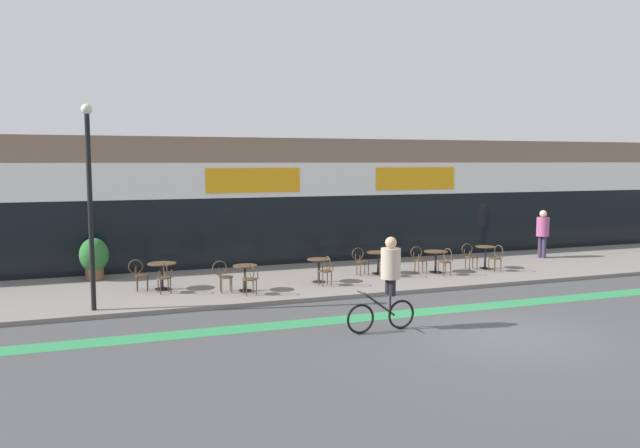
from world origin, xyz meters
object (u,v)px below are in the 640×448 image
(bistro_table_4, at_px, (436,257))
(cafe_chair_5_near, at_px, (497,256))
(bistro_table_1, at_px, (245,273))
(lamp_post, at_px, (90,192))
(cafe_chair_2_near, at_px, (326,269))
(cafe_chair_0_near, at_px, (165,275))
(cyclist_0, at_px, (388,276))
(bistro_table_3, at_px, (378,258))
(bistro_table_2, at_px, (319,266))
(cafe_chair_1_side, at_px, (223,274))
(cafe_chair_4_near, at_px, (446,260))
(cafe_chair_3_side, at_px, (360,259))
(pedestrian_near_end, at_px, (543,230))
(cafe_chair_4_side, at_px, (419,258))
(cafe_chair_1_near, at_px, (251,277))
(bistro_table_5, at_px, (485,253))
(cafe_chair_5_side, at_px, (469,254))
(cafe_chair_3_near, at_px, (387,261))
(planter_pot, at_px, (94,258))
(bistro_table_0, at_px, (162,270))
(cafe_chair_0_side, at_px, (139,273))

(bistro_table_4, height_order, cafe_chair_5_near, cafe_chair_5_near)
(bistro_table_1, relative_size, lamp_post, 0.15)
(bistro_table_1, bearing_deg, cafe_chair_2_near, -3.54)
(cafe_chair_0_near, bearing_deg, bistro_table_4, -95.14)
(cyclist_0, bearing_deg, cafe_chair_2_near, -96.59)
(bistro_table_3, height_order, cafe_chair_0_near, cafe_chair_0_near)
(bistro_table_2, bearing_deg, bistro_table_4, 3.39)
(cafe_chair_1_side, xyz_separation_m, cafe_chair_4_near, (7.20, 0.10, 0.00))
(cafe_chair_1_side, distance_m, cafe_chair_3_side, 4.81)
(lamp_post, xyz_separation_m, pedestrian_near_end, (16.02, 3.07, -1.83))
(bistro_table_1, relative_size, cafe_chair_2_near, 0.81)
(bistro_table_4, xyz_separation_m, cafe_chair_1_side, (-7.19, -0.72, 0.00))
(bistro_table_3, relative_size, cafe_chair_5_near, 0.81)
(bistro_table_1, bearing_deg, cafe_chair_4_side, 6.99)
(cafe_chair_1_side, relative_size, lamp_post, 0.18)
(cafe_chair_0_near, height_order, cafe_chair_4_side, same)
(cafe_chair_1_near, xyz_separation_m, cafe_chair_5_near, (8.55, 0.80, 0.00))
(bistro_table_1, relative_size, cafe_chair_3_side, 0.81)
(bistro_table_1, distance_m, bistro_table_5, 8.58)
(bistro_table_1, height_order, cafe_chair_5_side, cafe_chair_5_side)
(bistro_table_3, distance_m, bistro_table_5, 3.88)
(bistro_table_3, xyz_separation_m, cafe_chair_1_side, (-5.30, -1.13, -0.00))
(cafe_chair_3_near, distance_m, cafe_chair_4_near, 1.95)
(bistro_table_5, distance_m, planter_pot, 12.76)
(bistro_table_3, bearing_deg, planter_pot, 166.79)
(pedestrian_near_end, bearing_deg, lamp_post, 0.06)
(cafe_chair_4_near, bearing_deg, pedestrian_near_end, -75.91)
(bistro_table_0, height_order, cafe_chair_5_side, cafe_chair_5_side)
(bistro_table_0, relative_size, lamp_post, 0.16)
(planter_pot, bearing_deg, cafe_chair_1_near, -43.43)
(bistro_table_4, relative_size, cafe_chair_0_side, 0.86)
(cafe_chair_1_near, bearing_deg, bistro_table_2, -69.76)
(cafe_chair_0_side, relative_size, planter_pot, 0.69)
(bistro_table_3, distance_m, cafe_chair_0_side, 7.48)
(bistro_table_4, height_order, cafe_chair_1_near, cafe_chair_1_near)
(planter_pot, bearing_deg, cafe_chair_2_near, -27.41)
(cafe_chair_1_side, xyz_separation_m, cyclist_0, (2.78, -4.73, 0.60))
(bistro_table_1, distance_m, bistro_table_2, 2.43)
(lamp_post, height_order, pedestrian_near_end, lamp_post)
(cafe_chair_0_near, distance_m, cafe_chair_4_side, 8.12)
(bistro_table_2, height_order, pedestrian_near_end, pedestrian_near_end)
(cafe_chair_2_near, bearing_deg, cafe_chair_3_near, -78.70)
(cafe_chair_2_near, relative_size, cafe_chair_3_near, 1.00)
(cafe_chair_0_side, bearing_deg, cafe_chair_1_near, -24.06)
(cafe_chair_3_side, distance_m, pedestrian_near_end, 8.02)
(cafe_chair_4_near, height_order, cafe_chair_5_side, same)
(cafe_chair_1_side, distance_m, cafe_chair_4_side, 6.61)
(planter_pot, bearing_deg, cafe_chair_0_side, -60.81)
(bistro_table_1, xyz_separation_m, cafe_chair_3_near, (4.67, 0.51, -0.00))
(bistro_table_5, xyz_separation_m, cafe_chair_5_near, (0.01, -0.63, -0.02))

